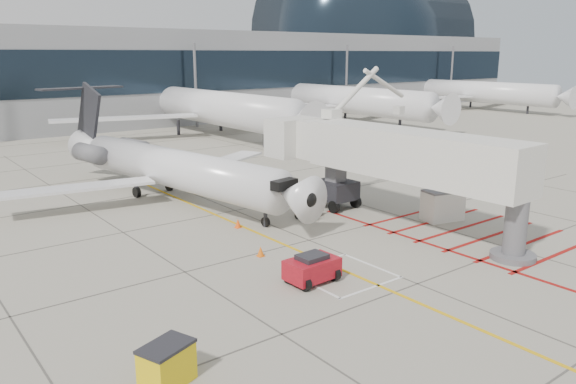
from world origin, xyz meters
TOP-DOWN VIEW (x-y plane):
  - ground_plane at (0.00, 0.00)m, footprint 260.00×260.00m
  - regional_jet at (-1.61, 14.71)m, footprint 28.58×33.78m
  - jet_bridge at (6.31, 2.03)m, footprint 10.41×20.60m
  - pushback_tug at (-3.77, -0.76)m, footprint 2.54×1.64m
  - spill_bin at (-12.98, -4.40)m, footprint 1.94×1.61m
  - baggage_cart at (3.00, 7.63)m, footprint 2.14×1.77m
  - ground_power_unit at (9.51, 1.91)m, footprint 2.79×2.03m
  - cone_nose at (-3.73, 3.56)m, footprint 0.39×0.39m
  - cone_side at (-1.94, 8.59)m, footprint 0.40×0.40m
  - terminal_building at (10.00, 70.00)m, footprint 180.00×28.00m
  - terminal_glass_band at (10.00, 55.95)m, footprint 180.00×0.10m
  - terminal_dome at (70.00, 70.00)m, footprint 40.00×28.00m
  - bg_aircraft_c at (17.30, 46.00)m, footprint 39.29×43.65m
  - bg_aircraft_d at (41.20, 46.00)m, footprint 37.45×41.61m
  - bg_aircraft_e at (75.75, 46.00)m, footprint 35.83×39.82m

SIDE VIEW (x-z plane):
  - ground_plane at x=0.00m, z-range 0.00..0.00m
  - cone_nose at x=-3.73m, z-range 0.00..0.55m
  - cone_side at x=-1.94m, z-range 0.00..0.55m
  - baggage_cart at x=3.00m, z-range 0.00..1.16m
  - spill_bin at x=-12.98m, z-range 0.00..1.44m
  - pushback_tug at x=-3.77m, z-range 0.00..1.45m
  - ground_power_unit at x=9.51m, z-range 0.00..1.99m
  - regional_jet at x=-1.61m, z-range 0.00..7.96m
  - jet_bridge at x=6.31m, z-range 0.00..8.09m
  - bg_aircraft_e at x=75.75m, z-range 0.00..11.94m
  - bg_aircraft_d at x=41.20m, z-range 0.00..12.48m
  - bg_aircraft_c at x=17.30m, z-range 0.00..13.10m
  - terminal_building at x=10.00m, z-range 0.00..14.00m
  - terminal_glass_band at x=10.00m, z-range 5.00..11.00m
  - terminal_dome at x=70.00m, z-range 0.00..28.00m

